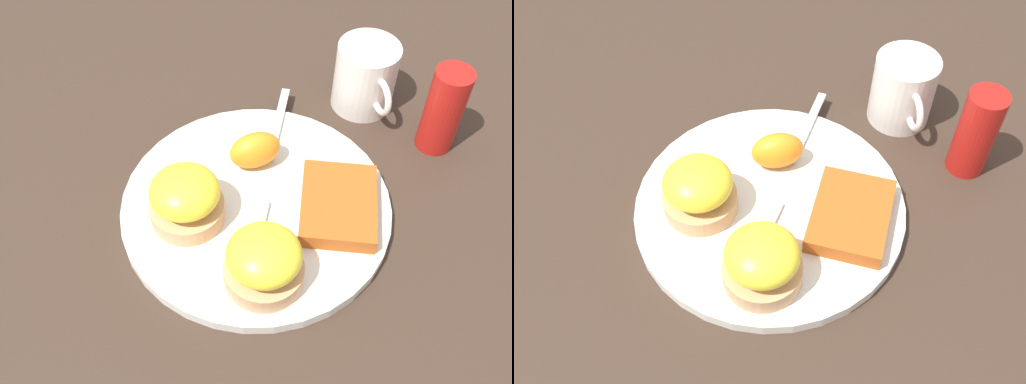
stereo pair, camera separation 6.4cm
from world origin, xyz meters
The scene contains 9 objects.
ground_plane centered at (0.00, 0.00, 0.00)m, with size 1.10×1.10×0.00m, color #38281E.
plate centered at (0.00, 0.00, 0.01)m, with size 0.30×0.30×0.01m, color silver.
sandwich_benedict_left centered at (-0.01, -0.08, 0.04)m, with size 0.08×0.08×0.06m.
sandwich_benedict_right centered at (0.09, -0.02, 0.04)m, with size 0.08×0.08×0.06m.
hashbrown_patty centered at (0.04, 0.08, 0.02)m, with size 0.11×0.08×0.02m, color #AD501A.
orange_wedge centered at (-0.06, 0.02, 0.04)m, with size 0.06×0.04×0.04m, color orange.
fork centered at (-0.05, 0.03, 0.02)m, with size 0.21×0.13×0.00m.
cup centered at (-0.12, 0.18, 0.04)m, with size 0.11×0.08×0.09m.
condiment_bottle centered at (-0.03, 0.24, 0.06)m, with size 0.04×0.04×0.11m, color #B21914.
Camera 1 is at (0.38, -0.12, 0.54)m, focal length 42.00 mm.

